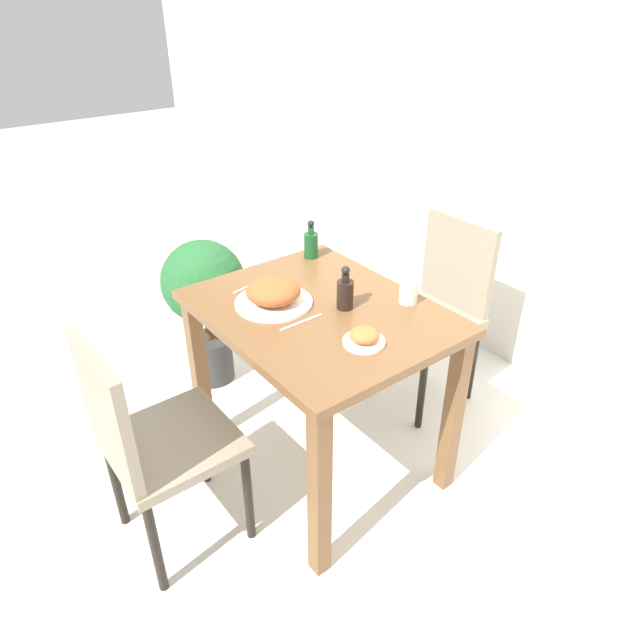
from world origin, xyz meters
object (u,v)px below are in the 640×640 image
food_plate (273,293)px  sauce_bottle (345,292)px  chair_near (148,437)px  drink_cup (408,292)px  potted_plant_left (205,294)px  chair_far (438,301)px  condiment_bottle (311,243)px  side_plate (364,337)px

food_plate → sauce_bottle: (0.19, 0.20, 0.02)m
chair_near → food_plate: 0.68m
drink_cup → potted_plant_left: drink_cup is taller
chair_near → drink_cup: chair_near is taller
chair_far → drink_cup: bearing=-63.3°
condiment_bottle → potted_plant_left: bearing=-143.7°
drink_cup → sauce_bottle: sauce_bottle is taller
chair_near → drink_cup: (0.19, 1.01, 0.31)m
chair_near → sauce_bottle: sauce_bottle is taller
chair_near → condiment_bottle: size_ratio=5.27×
chair_near → side_plate: chair_near is taller
drink_cup → sauce_bottle: 0.25m
condiment_bottle → food_plate: bearing=-55.2°
drink_cup → chair_near: bearing=-100.6°
food_plate → drink_cup: 0.51m
sauce_bottle → condiment_bottle: (-0.45, 0.18, 0.00)m
side_plate → drink_cup: drink_cup is taller
condiment_bottle → potted_plant_left: (-0.44, -0.33, -0.33)m
chair_near → condiment_bottle: 1.08m
chair_near → chair_far: (-0.05, 1.48, 0.00)m
drink_cup → condiment_bottle: condiment_bottle is taller
side_plate → potted_plant_left: (-1.12, -0.05, -0.29)m
food_plate → potted_plant_left: 0.77m
chair_near → potted_plant_left: bearing=-38.1°
drink_cup → sauce_bottle: bearing=-117.5°
chair_near → condiment_bottle: bearing=-69.0°
potted_plant_left → condiment_bottle: bearing=36.3°
drink_cup → condiment_bottle: size_ratio=0.52×
food_plate → drink_cup: (0.30, 0.41, -0.00)m
drink_cup → chair_far: bearing=116.7°
side_plate → potted_plant_left: size_ratio=0.19×
food_plate → potted_plant_left: (-0.70, 0.04, -0.31)m
food_plate → potted_plant_left: bearing=176.4°
side_plate → sauce_bottle: sauce_bottle is taller
sauce_bottle → condiment_bottle: same height
condiment_bottle → chair_near: bearing=-69.0°
chair_far → sauce_bottle: bearing=-79.9°
chair_far → drink_cup: (0.24, -0.47, 0.31)m
side_plate → potted_plant_left: side_plate is taller
chair_near → condiment_bottle: condiment_bottle is taller
food_plate → sauce_bottle: sauce_bottle is taller
chair_near → chair_far: bearing=-88.1°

